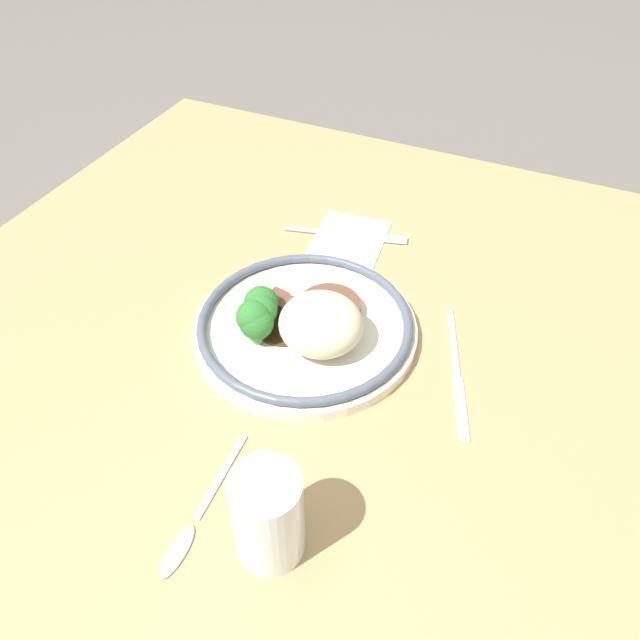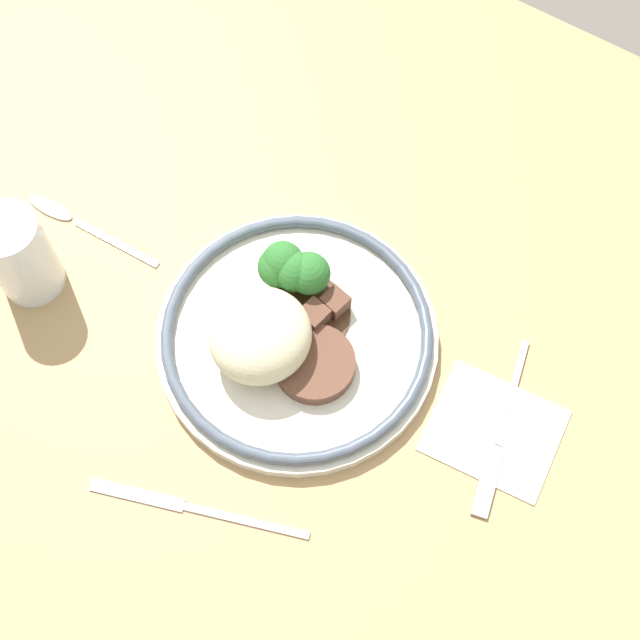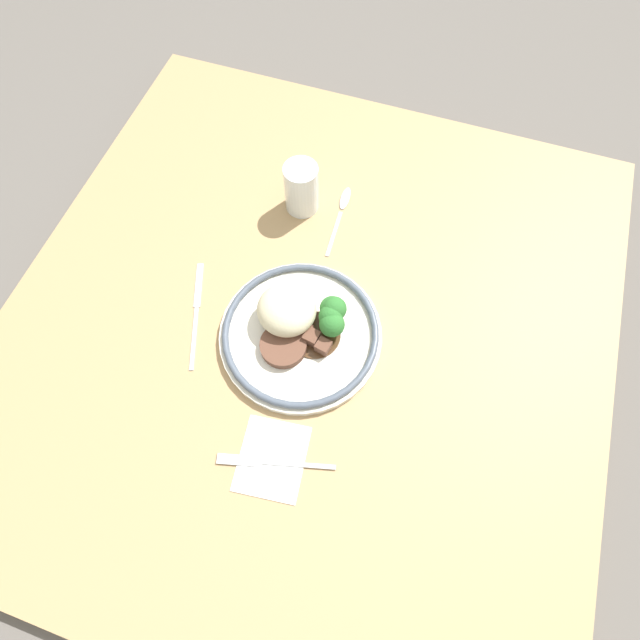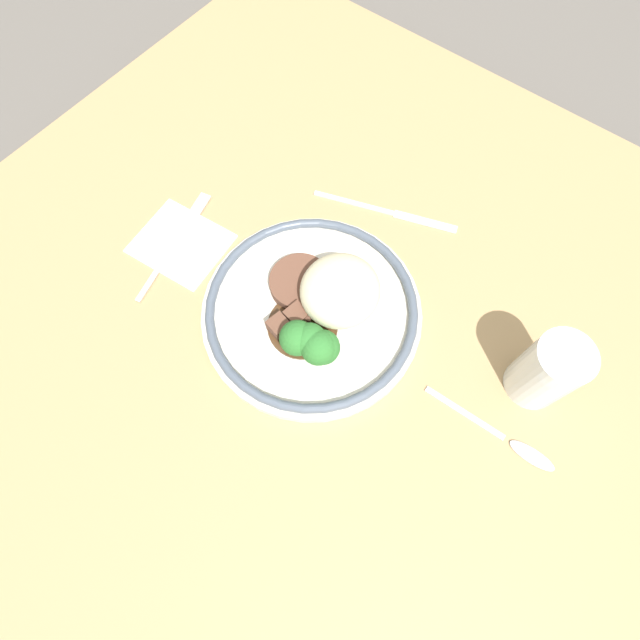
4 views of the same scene
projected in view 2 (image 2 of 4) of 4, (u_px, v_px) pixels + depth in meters
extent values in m
plane|color=#5B5651|center=(273.00, 341.00, 0.94)|extent=(8.00, 8.00, 0.00)
cube|color=tan|center=(273.00, 334.00, 0.92)|extent=(1.11, 1.06, 0.04)
cube|color=white|center=(494.00, 430.00, 0.85)|extent=(0.13, 0.12, 0.00)
cylinder|color=silver|center=(297.00, 339.00, 0.89)|extent=(0.28, 0.28, 0.02)
torus|color=#4C5666|center=(297.00, 333.00, 0.88)|extent=(0.27, 0.27, 0.01)
ellipsoid|color=beige|center=(260.00, 336.00, 0.85)|extent=(0.10, 0.10, 0.06)
cylinder|color=brown|center=(315.00, 364.00, 0.86)|extent=(0.08, 0.08, 0.02)
cylinder|color=#472D19|center=(307.00, 314.00, 0.89)|extent=(0.09, 0.09, 0.00)
cube|color=brown|center=(306.00, 320.00, 0.88)|extent=(0.03, 0.03, 0.02)
cube|color=brown|center=(335.00, 303.00, 0.88)|extent=(0.03, 0.03, 0.02)
cube|color=brown|center=(314.00, 316.00, 0.88)|extent=(0.03, 0.03, 0.02)
cylinder|color=#5B8E47|center=(309.00, 285.00, 0.90)|extent=(0.02, 0.02, 0.02)
sphere|color=#2D702D|center=(309.00, 273.00, 0.87)|extent=(0.04, 0.04, 0.04)
cylinder|color=#5B8E47|center=(295.00, 283.00, 0.90)|extent=(0.01, 0.01, 0.02)
sphere|color=#2D702D|center=(295.00, 271.00, 0.87)|extent=(0.04, 0.04, 0.04)
cylinder|color=#5B8E47|center=(284.00, 275.00, 0.90)|extent=(0.01, 0.01, 0.02)
sphere|color=#2D702D|center=(283.00, 262.00, 0.88)|extent=(0.04, 0.04, 0.04)
cylinder|color=#5B8E47|center=(279.00, 278.00, 0.90)|extent=(0.01, 0.01, 0.02)
sphere|color=#2D702D|center=(278.00, 267.00, 0.88)|extent=(0.04, 0.04, 0.04)
cylinder|color=#F4AD19|center=(23.00, 260.00, 0.89)|extent=(0.06, 0.06, 0.08)
cylinder|color=white|center=(19.00, 255.00, 0.88)|extent=(0.06, 0.06, 0.10)
cube|color=silver|center=(512.00, 391.00, 0.87)|extent=(0.03, 0.11, 0.00)
cube|color=silver|center=(488.00, 482.00, 0.83)|extent=(0.03, 0.07, 0.00)
cube|color=silver|center=(244.00, 520.00, 0.82)|extent=(0.12, 0.05, 0.00)
cube|color=silver|center=(137.00, 495.00, 0.83)|extent=(0.09, 0.04, 0.00)
cube|color=silver|center=(117.00, 243.00, 0.94)|extent=(0.11, 0.01, 0.00)
ellipsoid|color=silver|center=(50.00, 208.00, 0.96)|extent=(0.06, 0.02, 0.01)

